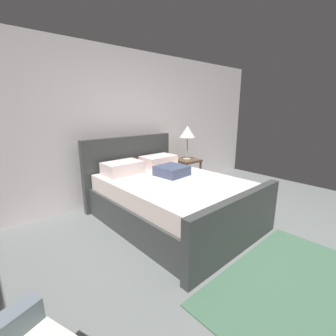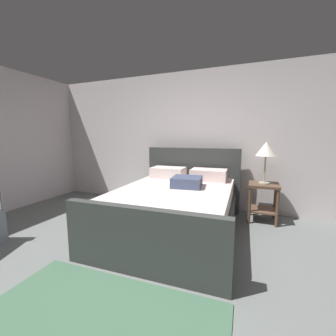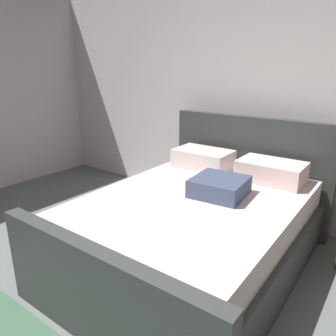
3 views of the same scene
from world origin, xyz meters
name	(u,v)px [view 3 (image 3 of 3)]	position (x,y,z in m)	size (l,w,h in m)	color
wall_back	(278,102)	(0.00, 2.78, 1.26)	(6.47, 0.12, 2.51)	silver
bed	(199,225)	(-0.11, 1.55, 0.34)	(1.74, 2.23, 1.12)	#373A39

